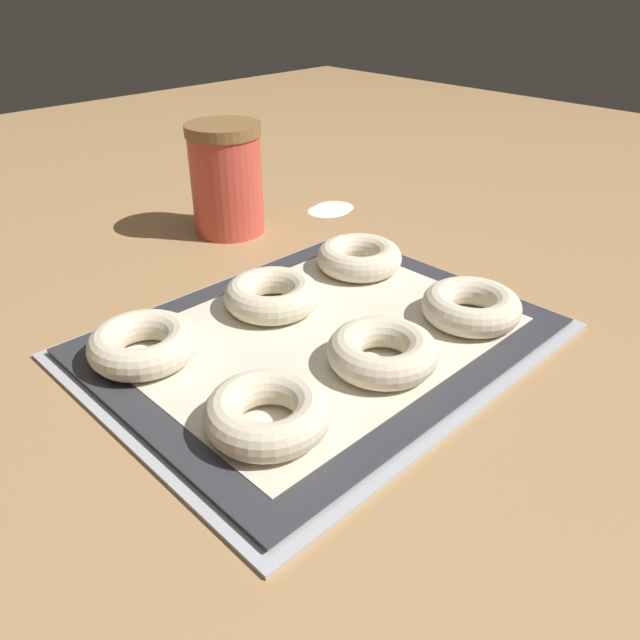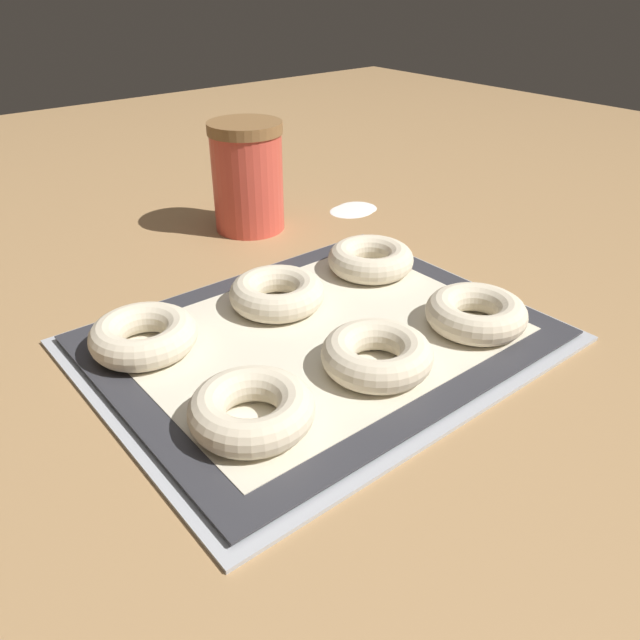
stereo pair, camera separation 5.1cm
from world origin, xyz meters
name	(u,v)px [view 2 (the right image)]	position (x,y,z in m)	size (l,w,h in m)	color
ground_plane	(325,345)	(0.00, 0.00, 0.00)	(2.80, 2.80, 0.00)	#A87F51
baking_tray	(320,339)	(0.00, 0.01, 0.00)	(0.47, 0.37, 0.01)	#B2B5BA
baking_mat	(320,335)	(0.00, 0.01, 0.01)	(0.44, 0.35, 0.00)	#333338
bagel_front_left	(252,409)	(-0.14, -0.07, 0.03)	(0.11, 0.11, 0.03)	beige
bagel_front_center	(377,354)	(0.00, -0.08, 0.03)	(0.11, 0.11, 0.03)	beige
bagel_front_right	(476,313)	(0.14, -0.09, 0.03)	(0.11, 0.11, 0.03)	beige
bagel_back_left	(144,335)	(-0.16, 0.10, 0.03)	(0.11, 0.11, 0.03)	beige
bagel_back_center	(278,293)	(0.00, 0.09, 0.03)	(0.11, 0.11, 0.03)	beige
bagel_back_right	(371,259)	(0.15, 0.09, 0.03)	(0.11, 0.11, 0.03)	beige
flour_canister	(248,177)	(0.12, 0.33, 0.08)	(0.11, 0.11, 0.16)	#DB4C3D
flour_patch_near	(357,207)	(0.31, 0.29, 0.00)	(0.06, 0.06, 0.00)	white
flour_patch_far	(352,210)	(0.29, 0.29, 0.00)	(0.08, 0.07, 0.00)	white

